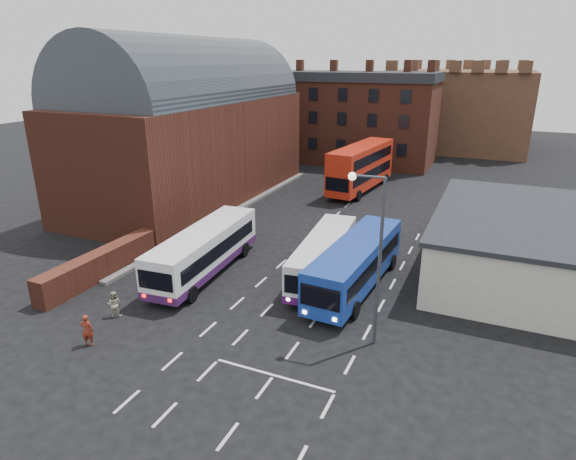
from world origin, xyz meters
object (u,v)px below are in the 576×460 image
at_px(pedestrian_red, 87,330).
at_px(pedestrian_beige, 114,304).
at_px(bus_red_double, 361,167).
at_px(street_lamp, 374,246).
at_px(bus_white_outbound, 204,248).
at_px(bus_white_inbound, 324,254).
at_px(bus_blue, 356,262).

height_order(pedestrian_red, pedestrian_beige, pedestrian_red).
relative_size(bus_red_double, street_lamp, 1.43).
height_order(bus_white_outbound, bus_white_inbound, bus_white_outbound).
height_order(bus_white_outbound, pedestrian_beige, bus_white_outbound).
distance_m(bus_blue, street_lamp, 7.19).
relative_size(bus_white_outbound, bus_red_double, 0.90).
bearing_deg(pedestrian_beige, bus_blue, -171.41).
bearing_deg(bus_red_double, bus_white_outbound, 87.94).
bearing_deg(bus_red_double, pedestrian_red, 89.25).
distance_m(bus_red_double, street_lamp, 30.71).
distance_m(bus_white_outbound, bus_white_inbound, 8.05).
bearing_deg(street_lamp, pedestrian_beige, -167.12).
relative_size(bus_white_outbound, pedestrian_red, 6.57).
relative_size(bus_blue, street_lamp, 1.29).
bearing_deg(bus_white_outbound, bus_white_inbound, 14.73).
xyz_separation_m(bus_white_inbound, pedestrian_red, (-8.24, -12.51, -0.78)).
distance_m(bus_white_outbound, bus_red_double, 25.73).
height_order(bus_red_double, pedestrian_beige, bus_red_double).
bearing_deg(street_lamp, bus_white_outbound, 162.65).
height_order(bus_blue, pedestrian_red, bus_blue).
distance_m(bus_red_double, pedestrian_beige, 32.98).
height_order(bus_white_outbound, pedestrian_red, bus_white_outbound).
bearing_deg(bus_red_double, bus_white_inbound, 105.93).
xyz_separation_m(bus_white_inbound, street_lamp, (4.81, -6.48, 3.72)).
relative_size(bus_white_outbound, street_lamp, 1.29).
bearing_deg(bus_white_outbound, street_lamp, -21.44).
bearing_deg(bus_white_outbound, bus_red_double, 77.58).
bearing_deg(bus_blue, bus_red_double, -71.52).
relative_size(bus_red_double, pedestrian_beige, 8.28).
height_order(bus_white_inbound, street_lamp, street_lamp).
height_order(street_lamp, pedestrian_beige, street_lamp).
bearing_deg(pedestrian_red, bus_red_double, -117.10).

